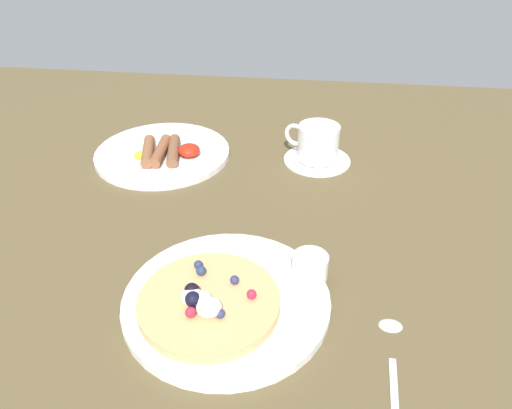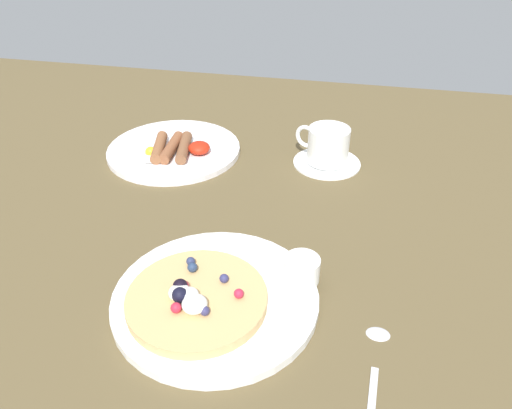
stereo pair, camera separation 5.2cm
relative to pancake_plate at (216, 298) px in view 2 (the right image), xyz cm
name	(u,v)px [view 2 (the right image)]	position (x,y,z in cm)	size (l,w,h in cm)	color
ground_plane	(240,228)	(-1.20, 17.75, -2.14)	(183.54, 130.11, 3.00)	brown
pancake_plate	(216,298)	(0.00, 0.00, 0.00)	(25.91, 25.91, 1.27)	white
pancake_with_berries	(196,299)	(-1.85, -2.00, 1.52)	(17.27, 17.27, 3.29)	tan
syrup_ramekin	(302,269)	(10.10, 5.04, 2.36)	(4.65, 4.65, 3.36)	white
breakfast_plate	(174,150)	(-18.95, 37.17, -0.08)	(25.51, 25.51, 1.11)	white
fried_breakfast	(173,149)	(-18.28, 34.90, 1.40)	(14.54, 11.01, 2.45)	brown
coffee_saucer	(327,162)	(10.47, 38.83, -0.30)	(12.50, 12.50, 0.67)	white
coffee_cup	(328,144)	(10.30, 38.91, 3.40)	(10.33, 7.56, 6.49)	white
teaspoon	(376,359)	(19.87, -4.95, -0.39)	(2.86, 16.01, 0.60)	silver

